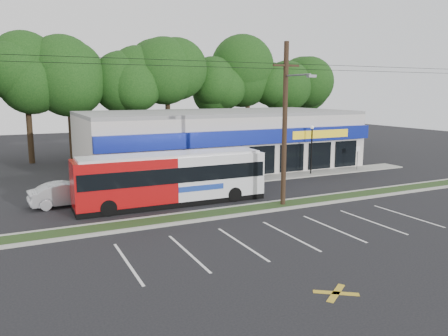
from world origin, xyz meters
TOP-DOWN VIEW (x-y plane):
  - ground at (0.00, 0.00)m, footprint 120.00×120.00m
  - grass_strip at (0.00, 1.00)m, footprint 40.00×1.60m
  - curb_south at (0.00, 0.15)m, footprint 40.00×0.25m
  - curb_north at (0.00, 1.85)m, footprint 40.00×0.25m
  - sidewalk at (5.00, 9.00)m, footprint 32.00×2.20m
  - strip_mall at (5.50, 15.91)m, footprint 25.00×12.55m
  - utility_pole at (2.83, 0.93)m, footprint 50.00×2.77m
  - lamp_post at (11.00, 8.80)m, footprint 0.30×0.30m
  - sign_post at (16.00, 8.57)m, footprint 0.45×0.10m
  - tree_line at (4.00, 26.00)m, footprint 46.76×6.76m
  - metrobus at (-3.07, 4.50)m, footprint 12.12×2.73m
  - car_dark at (4.00, 8.50)m, footprint 4.29×2.36m
  - car_silver at (-9.15, 7.00)m, footprint 4.67×1.97m
  - pedestrian_a at (4.37, 8.50)m, footprint 0.69×0.66m
  - pedestrian_b at (3.74, 6.00)m, footprint 1.00×0.87m

SIDE VIEW (x-z plane):
  - ground at x=0.00m, z-range 0.00..0.00m
  - sidewalk at x=5.00m, z-range 0.00..0.10m
  - grass_strip at x=0.00m, z-range 0.00..0.12m
  - curb_south at x=0.00m, z-range 0.00..0.14m
  - curb_north at x=0.00m, z-range 0.00..0.14m
  - car_dark at x=4.00m, z-range 0.00..1.38m
  - car_silver at x=-9.15m, z-range 0.00..1.50m
  - pedestrian_a at x=4.37m, z-range 0.00..1.60m
  - pedestrian_b at x=3.74m, z-range 0.00..1.75m
  - sign_post at x=16.00m, z-range 0.44..2.67m
  - metrobus at x=-3.07m, z-range 0.10..3.34m
  - strip_mall at x=5.50m, z-range 0.00..5.30m
  - lamp_post at x=11.00m, z-range 0.55..4.80m
  - utility_pole at x=2.83m, z-range 0.41..10.41m
  - tree_line at x=4.00m, z-range 2.50..14.33m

